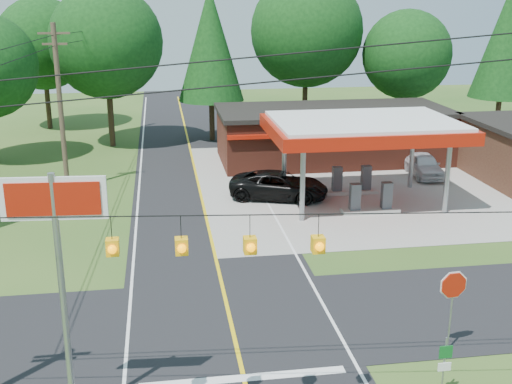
{
  "coord_description": "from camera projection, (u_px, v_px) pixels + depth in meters",
  "views": [
    {
      "loc": [
        -2.25,
        -20.9,
        11.5
      ],
      "look_at": [
        2.0,
        7.0,
        2.8
      ],
      "focal_mm": 45.0,
      "sensor_mm": 36.0,
      "label": 1
    }
  ],
  "objects": [
    {
      "name": "route_sign_post",
      "position": [
        445.0,
        362.0,
        18.83
      ],
      "size": [
        0.4,
        0.09,
        1.97
      ],
      "color": "gray",
      "rests_on": "ground"
    },
    {
      "name": "utility_pole_far_left",
      "position": [
        60.0,
        106.0,
        37.78
      ],
      "size": [
        1.8,
        0.3,
        10.0
      ],
      "color": "#473828",
      "rests_on": "ground"
    },
    {
      "name": "cross_road",
      "position": [
        231.0,
        323.0,
        23.45
      ],
      "size": [
        70.0,
        7.0,
        0.02
      ],
      "primitive_type": "cube",
      "color": "black",
      "rests_on": "ground"
    },
    {
      "name": "sedan_car",
      "position": [
        424.0,
        165.0,
        42.23
      ],
      "size": [
        4.83,
        4.83,
        1.51
      ],
      "primitive_type": "imported",
      "rotation": [
        0.0,
        0.0,
        -0.09
      ],
      "color": "silver",
      "rests_on": "ground"
    },
    {
      "name": "big_stop_sign",
      "position": [
        57.0,
        241.0,
        16.53
      ],
      "size": [
        2.69,
        0.3,
        7.24
      ],
      "color": "gray",
      "rests_on": "ground"
    },
    {
      "name": "gas_canopy",
      "position": [
        364.0,
        130.0,
        35.78
      ],
      "size": [
        10.6,
        7.4,
        4.88
      ],
      "color": "gray",
      "rests_on": "ground"
    },
    {
      "name": "suv_car",
      "position": [
        279.0,
        186.0,
        37.57
      ],
      "size": [
        7.23,
        7.23,
        1.59
      ],
      "primitive_type": "imported",
      "rotation": [
        0.0,
        0.0,
        1.26
      ],
      "color": "black",
      "rests_on": "ground"
    },
    {
      "name": "main_highway",
      "position": [
        231.0,
        323.0,
        23.45
      ],
      "size": [
        8.0,
        120.0,
        0.02
      ],
      "primitive_type": "cube",
      "color": "black",
      "rests_on": "ground"
    },
    {
      "name": "octagonal_stop_sign",
      "position": [
        453.0,
        291.0,
        20.96
      ],
      "size": [
        1.0,
        0.14,
        2.94
      ],
      "color": "gray",
      "rests_on": "ground"
    },
    {
      "name": "lane_center_yellow",
      "position": [
        231.0,
        322.0,
        23.45
      ],
      "size": [
        0.15,
        110.0,
        0.0
      ],
      "primitive_type": "cube",
      "color": "yellow",
      "rests_on": "main_highway"
    },
    {
      "name": "overhead_beacons",
      "position": [
        215.0,
        219.0,
        15.81
      ],
      "size": [
        17.04,
        2.04,
        1.03
      ],
      "color": "black",
      "rests_on": "ground"
    },
    {
      "name": "ground",
      "position": [
        231.0,
        323.0,
        23.46
      ],
      "size": [
        120.0,
        120.0,
        0.0
      ],
      "primitive_type": "plane",
      "color": "#2C501C",
      "rests_on": "ground"
    },
    {
      "name": "utility_pole_north",
      "position": [
        107.0,
        78.0,
        54.18
      ],
      "size": [
        0.3,
        0.3,
        9.5
      ],
      "color": "#473828",
      "rests_on": "ground"
    },
    {
      "name": "treeline_backdrop",
      "position": [
        202.0,
        56.0,
        44.05
      ],
      "size": [
        70.27,
        51.59,
        13.3
      ],
      "color": "#332316",
      "rests_on": "ground"
    },
    {
      "name": "convenience_store",
      "position": [
        332.0,
        134.0,
        46.04
      ],
      "size": [
        16.4,
        7.55,
        3.8
      ],
      "color": "#5E271B",
      "rests_on": "ground"
    }
  ]
}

